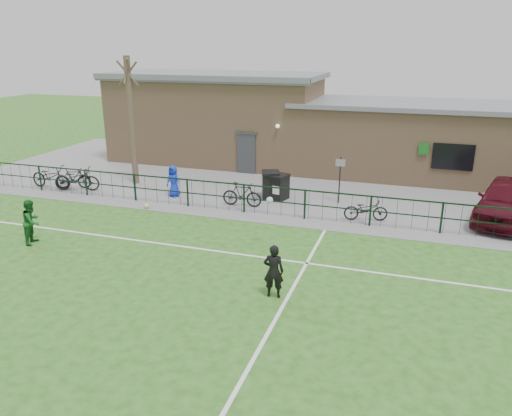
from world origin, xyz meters
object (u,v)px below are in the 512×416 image
(bicycle_a, at_px, (51,177))
(bicycle_d, at_px, (242,194))
(bare_tree, at_px, (131,122))
(wheelie_bin_left, at_px, (278,188))
(wheelie_bin_right, at_px, (271,186))
(bicycle_b, at_px, (73,178))
(car_maroon, at_px, (507,200))
(spectator_child, at_px, (174,181))
(outfield_player, at_px, (32,222))
(sign_post, at_px, (340,180))
(bicycle_e, at_px, (366,209))
(bicycle_c, at_px, (77,179))
(ball_ground, at_px, (147,206))

(bicycle_a, relative_size, bicycle_d, 1.24)
(bare_tree, relative_size, wheelie_bin_left, 5.81)
(wheelie_bin_right, distance_m, bicycle_b, 9.34)
(car_maroon, distance_m, spectator_child, 13.63)
(bare_tree, xyz_separation_m, wheelie_bin_left, (7.34, -0.37, -2.46))
(wheelie_bin_left, bearing_deg, bicycle_d, -113.00)
(bare_tree, height_order, spectator_child, bare_tree)
(wheelie_bin_left, bearing_deg, outfield_player, -115.04)
(sign_post, height_order, spectator_child, sign_post)
(wheelie_bin_left, xyz_separation_m, wheelie_bin_right, (-0.39, 0.11, 0.03))
(bare_tree, bearing_deg, bicycle_d, -16.22)
(bare_tree, relative_size, car_maroon, 1.25)
(sign_post, bearing_deg, bicycle_d, -155.36)
(bicycle_e, xyz_separation_m, outfield_player, (-10.57, -5.83, 0.32))
(bare_tree, height_order, bicycle_d, bare_tree)
(bicycle_c, xyz_separation_m, ball_ground, (4.37, -1.31, -0.45))
(bicycle_e, bearing_deg, spectator_child, 72.89)
(bare_tree, relative_size, bicycle_c, 2.88)
(sign_post, bearing_deg, wheelie_bin_right, -176.13)
(wheelie_bin_right, relative_size, car_maroon, 0.23)
(outfield_player, bearing_deg, bicycle_e, -76.32)
(bare_tree, xyz_separation_m, outfield_player, (0.71, -7.78, -2.23))
(bicycle_a, height_order, outfield_player, outfield_player)
(bare_tree, distance_m, bicycle_e, 11.72)
(wheelie_bin_left, relative_size, bicycle_b, 0.63)
(sign_post, relative_size, spectator_child, 1.43)
(car_maroon, xyz_separation_m, outfield_player, (-15.67, -7.51, -0.06))
(car_maroon, distance_m, bicycle_d, 10.34)
(bicycle_c, distance_m, ball_ground, 4.58)
(sign_post, height_order, outfield_player, sign_post)
(bicycle_c, relative_size, spectator_child, 1.49)
(bicycle_c, height_order, spectator_child, spectator_child)
(outfield_player, bearing_deg, car_maroon, -79.58)
(bare_tree, height_order, wheelie_bin_left, bare_tree)
(bicycle_e, bearing_deg, sign_post, 21.98)
(wheelie_bin_right, bearing_deg, car_maroon, -20.14)
(bicycle_b, xyz_separation_m, bicycle_e, (13.55, -0.21, -0.05))
(car_maroon, bearing_deg, bicycle_e, -146.74)
(bare_tree, bearing_deg, bicycle_a, -148.18)
(spectator_child, distance_m, outfield_player, 6.69)
(sign_post, relative_size, bicycle_a, 0.95)
(bicycle_c, distance_m, outfield_player, 6.35)
(bicycle_b, distance_m, bicycle_e, 13.55)
(bare_tree, xyz_separation_m, bicycle_d, (6.16, -1.79, -2.47))
(sign_post, distance_m, bicycle_d, 4.18)
(sign_post, bearing_deg, bicycle_a, -171.45)
(wheelie_bin_left, xyz_separation_m, bicycle_b, (-9.61, -1.37, -0.03))
(wheelie_bin_right, bearing_deg, bicycle_c, 170.92)
(sign_post, bearing_deg, spectator_child, -169.20)
(wheelie_bin_right, distance_m, ball_ground, 5.42)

